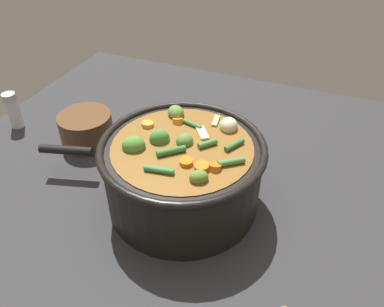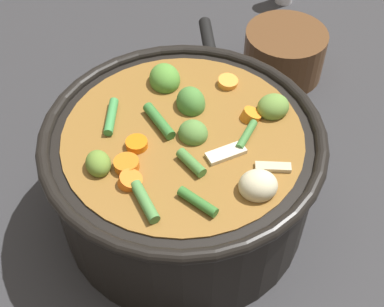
% 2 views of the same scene
% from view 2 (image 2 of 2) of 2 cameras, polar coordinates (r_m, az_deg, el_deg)
% --- Properties ---
extents(ground_plane, '(1.10, 1.10, 0.00)m').
position_cam_2_polar(ground_plane, '(0.63, -0.86, -6.22)').
color(ground_plane, '#2D2D30').
extents(cooking_pot, '(0.30, 0.30, 0.15)m').
position_cam_2_polar(cooking_pot, '(0.57, -0.93, -2.02)').
color(cooking_pot, black).
rests_on(cooking_pot, ground_plane).
extents(small_saucepan, '(0.15, 0.19, 0.07)m').
position_cam_2_polar(small_saucepan, '(0.79, 9.85, 10.87)').
color(small_saucepan, brown).
rests_on(small_saucepan, ground_plane).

